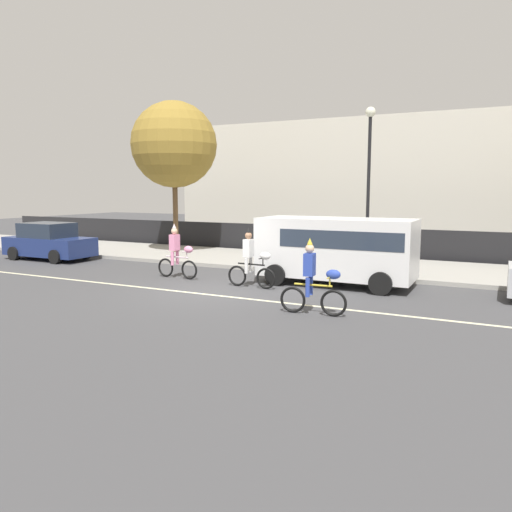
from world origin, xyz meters
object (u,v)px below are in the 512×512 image
Objects in this scene: parade_cyclist_zebra at (252,261)px; parked_car_navy at (49,242)px; parade_cyclist_cobalt at (314,281)px; parade_cyclist_pink at (177,254)px; parked_van_white at (338,246)px; street_lamp_post at (369,165)px.

parked_car_navy is at bearing 171.08° from parade_cyclist_zebra.
parked_car_navy is (-13.94, 4.13, -0.06)m from parade_cyclist_cobalt.
parade_cyclist_zebra is 3.81m from parade_cyclist_cobalt.
parked_van_white is at bearing 13.55° from parade_cyclist_pink.
parked_car_navy is at bearing 179.73° from parked_van_white.
parade_cyclist_cobalt is at bearing -24.54° from parade_cyclist_pink.
parade_cyclist_zebra is at bearing 140.78° from parade_cyclist_cobalt.
parade_cyclist_zebra is 5.85m from street_lamp_post.
parade_cyclist_zebra is 0.38× the size of parked_van_white.
parade_cyclist_cobalt is at bearing -39.22° from parade_cyclist_zebra.
street_lamp_post reaches higher than parade_cyclist_cobalt.
parked_van_white reaches higher than parade_cyclist_cobalt.
parade_cyclist_cobalt is 7.30m from street_lamp_post.
parade_cyclist_zebra is at bearing -6.55° from parade_cyclist_pink.
parked_car_navy is at bearing 170.16° from parade_cyclist_pink.
street_lamp_post reaches higher than parade_cyclist_zebra.
parade_cyclist_zebra is 2.88m from parked_van_white.
parade_cyclist_zebra is at bearing -144.27° from parked_van_white.
street_lamp_post is at bearing 33.66° from parade_cyclist_pink.
parked_van_white reaches higher than parade_cyclist_zebra.
parked_car_navy is (-10.99, 1.72, -0.06)m from parade_cyclist_zebra.
parade_cyclist_pink is at bearing -9.84° from parked_car_navy.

